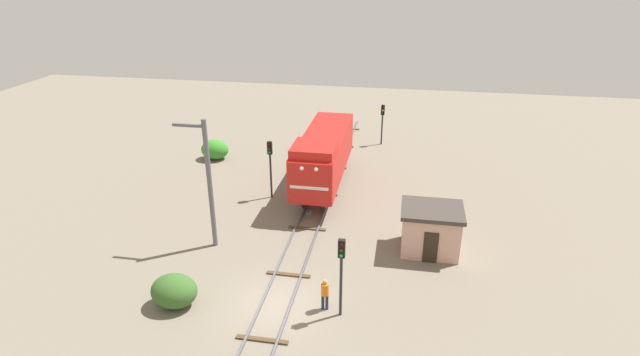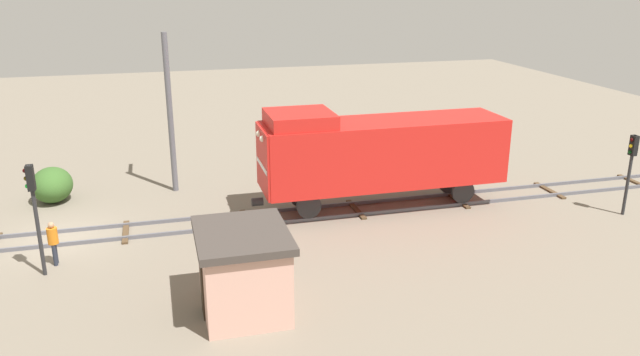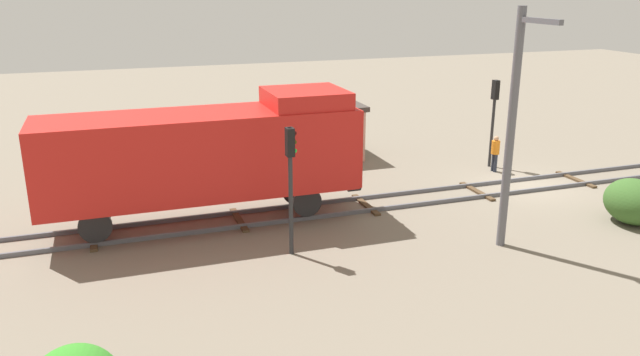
% 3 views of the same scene
% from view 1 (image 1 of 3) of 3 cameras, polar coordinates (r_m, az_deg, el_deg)
% --- Properties ---
extents(ground_plane, '(91.64, 91.64, 0.00)m').
position_cam_1_polar(ground_plane, '(25.46, -4.99, -14.24)').
color(ground_plane, '#756B5B').
extents(railway_track, '(2.40, 61.09, 0.16)m').
position_cam_1_polar(railway_track, '(25.41, -5.00, -14.11)').
color(railway_track, '#595960').
rests_on(railway_track, ground).
extents(locomotive, '(2.90, 11.60, 4.60)m').
position_cam_1_polar(locomotive, '(35.91, 0.41, 2.81)').
color(locomotive, red).
rests_on(locomotive, railway_track).
extents(traffic_signal_near, '(0.32, 0.34, 4.15)m').
position_cam_1_polar(traffic_signal_near, '(23.10, 2.45, -9.77)').
color(traffic_signal_near, '#262628').
rests_on(traffic_signal_near, ground).
extents(traffic_signal_mid, '(0.32, 0.34, 4.20)m').
position_cam_1_polar(traffic_signal_mid, '(34.68, -5.72, 2.16)').
color(traffic_signal_mid, '#262628').
rests_on(traffic_signal_mid, ground).
extents(traffic_signal_far, '(0.32, 0.34, 3.68)m').
position_cam_1_polar(traffic_signal_far, '(45.47, 7.15, 6.93)').
color(traffic_signal_far, '#262628').
rests_on(traffic_signal_far, ground).
extents(worker_near_track, '(0.38, 0.38, 1.70)m').
position_cam_1_polar(worker_near_track, '(24.52, 0.57, -12.90)').
color(worker_near_track, '#262B38').
rests_on(worker_near_track, ground).
extents(catenary_mast, '(1.94, 0.28, 7.80)m').
position_cam_1_polar(catenary_mast, '(28.76, -12.63, -0.38)').
color(catenary_mast, '#595960').
rests_on(catenary_mast, ground).
extents(relay_hut, '(3.50, 2.90, 2.74)m').
position_cam_1_polar(relay_hut, '(29.49, 12.53, -5.73)').
color(relay_hut, '#D19E8C').
rests_on(relay_hut, ground).
extents(bush_near, '(2.32, 1.90, 1.69)m').
position_cam_1_polar(bush_near, '(43.12, -11.93, 3.21)').
color(bush_near, '#338626').
rests_on(bush_near, ground).
extents(bush_mid, '(2.29, 1.87, 1.66)m').
position_cam_1_polar(bush_mid, '(25.85, -16.33, -12.28)').
color(bush_mid, '#365E26').
rests_on(bush_mid, ground).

